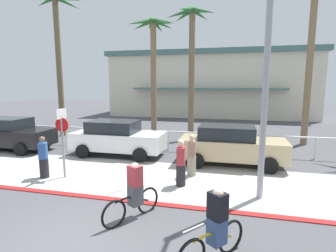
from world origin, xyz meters
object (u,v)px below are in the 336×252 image
at_px(streetlight_curb, 268,52).
at_px(cyclist_black_0, 134,193).
at_px(palm_tree_1, 153,47).
at_px(car_tan_2, 231,145).
at_px(palm_tree_3, 313,14).
at_px(car_black_0, 9,134).
at_px(stop_sign_bike_lane, 62,133).
at_px(palm_tree_2, 191,45).
at_px(car_white_1, 117,138).
at_px(cyclist_yellow_1, 215,228).
at_px(palm_tree_0, 58,37).
at_px(pedestrian_0, 181,165).
at_px(pedestrian_2, 192,157).
at_px(pedestrian_1, 44,159).

distance_m(streetlight_curb, cyclist_black_0, 5.17).
height_order(palm_tree_1, car_tan_2, palm_tree_1).
xyz_separation_m(palm_tree_1, palm_tree_3, (8.80, 0.60, 1.53)).
bearing_deg(palm_tree_3, car_black_0, -161.36).
relative_size(stop_sign_bike_lane, car_black_0, 0.58).
xyz_separation_m(palm_tree_2, cyclist_black_0, (0.17, -10.15, -5.05)).
bearing_deg(streetlight_curb, palm_tree_1, 125.27).
bearing_deg(car_tan_2, car_black_0, -179.79).
distance_m(palm_tree_1, palm_tree_3, 8.95).
bearing_deg(stop_sign_bike_lane, cyclist_black_0, -32.13).
bearing_deg(stop_sign_bike_lane, car_white_1, 80.54).
xyz_separation_m(streetlight_curb, cyclist_yellow_1, (-1.12, -3.06, -3.58)).
bearing_deg(streetlight_curb, car_white_1, 148.45).
bearing_deg(palm_tree_0, streetlight_curb, -32.70).
xyz_separation_m(palm_tree_3, pedestrian_0, (-5.61, -8.04, -6.45)).
relative_size(cyclist_black_0, cyclist_yellow_1, 1.07).
relative_size(palm_tree_0, palm_tree_2, 1.14).
xyz_separation_m(cyclist_black_0, cyclist_yellow_1, (2.13, -1.22, 0.00)).
bearing_deg(stop_sign_bike_lane, car_black_0, 150.15).
bearing_deg(car_white_1, pedestrian_0, -40.69).
height_order(streetlight_curb, palm_tree_0, palm_tree_0).
height_order(stop_sign_bike_lane, streetlight_curb, streetlight_curb).
xyz_separation_m(palm_tree_3, car_white_1, (-9.36, -4.82, -6.31)).
height_order(cyclist_black_0, cyclist_yellow_1, same).
distance_m(car_white_1, pedestrian_0, 4.95).
height_order(car_black_0, pedestrian_2, car_black_0).
bearing_deg(car_white_1, palm_tree_2, 57.50).
bearing_deg(pedestrian_2, car_white_1, 151.75).
height_order(streetlight_curb, cyclist_black_0, streetlight_curb).
xyz_separation_m(streetlight_curb, car_black_0, (-12.21, 3.50, -3.41)).
distance_m(pedestrian_0, pedestrian_2, 1.12).
bearing_deg(pedestrian_1, car_tan_2, 26.64).
xyz_separation_m(palm_tree_1, cyclist_black_0, (2.45, -9.90, -4.96)).
xyz_separation_m(palm_tree_3, cyclist_black_0, (-6.35, -10.50, -6.49)).
relative_size(car_black_0, car_white_1, 1.00).
bearing_deg(car_black_0, cyclist_yellow_1, -30.59).
bearing_deg(palm_tree_2, cyclist_yellow_1, -78.58).
bearing_deg(cyclist_yellow_1, palm_tree_0, 135.24).
bearing_deg(car_black_0, car_tan_2, 0.21).
bearing_deg(palm_tree_3, pedestrian_0, -124.87).
relative_size(palm_tree_0, car_white_1, 2.04).
height_order(palm_tree_1, pedestrian_0, palm_tree_1).
bearing_deg(car_black_0, stop_sign_bike_lane, -29.85).
xyz_separation_m(cyclist_black_0, pedestrian_0, (0.74, 2.46, 0.04)).
relative_size(pedestrian_0, pedestrian_2, 1.01).
relative_size(car_tan_2, pedestrian_1, 2.82).
relative_size(palm_tree_3, pedestrian_2, 6.32).
height_order(stop_sign_bike_lane, palm_tree_3, palm_tree_3).
distance_m(palm_tree_1, pedestrian_2, 8.72).
xyz_separation_m(palm_tree_2, palm_tree_3, (6.51, 0.35, 1.44)).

